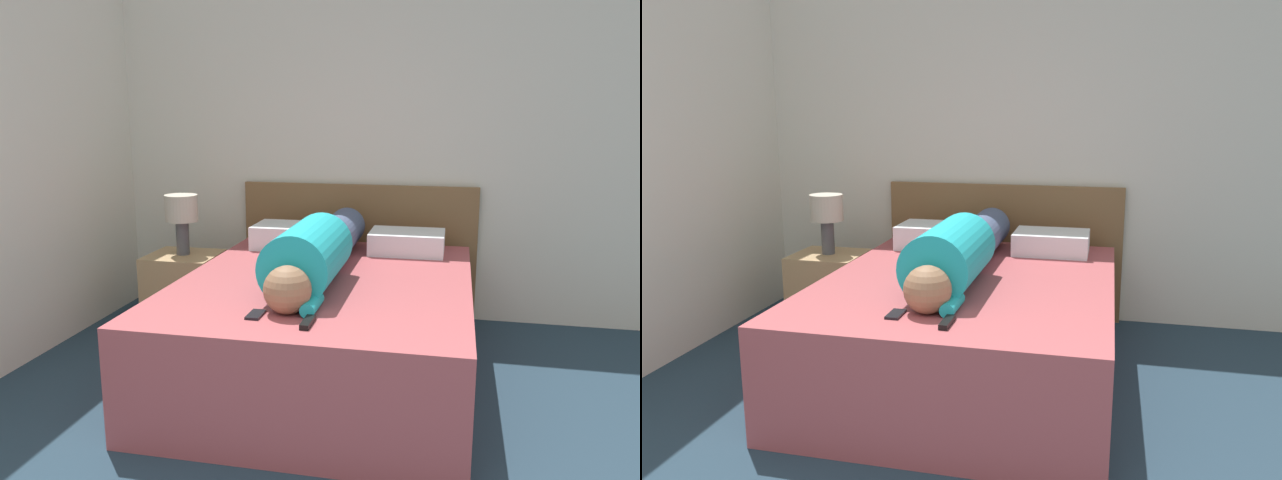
% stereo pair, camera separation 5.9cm
% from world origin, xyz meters
% --- Properties ---
extents(wall_back, '(5.00, 0.06, 2.60)m').
position_xyz_m(wall_back, '(0.00, 3.77, 1.30)').
color(wall_back, silver).
rests_on(wall_back, ground_plane).
extents(bed, '(1.59, 2.02, 0.58)m').
position_xyz_m(bed, '(-0.10, 2.55, 0.29)').
color(bed, '#A84C51').
rests_on(bed, ground_plane).
extents(headboard, '(1.71, 0.04, 0.97)m').
position_xyz_m(headboard, '(-0.10, 3.70, 0.49)').
color(headboard, brown).
rests_on(headboard, ground_plane).
extents(nightstand, '(0.47, 0.44, 0.53)m').
position_xyz_m(nightstand, '(-1.22, 3.13, 0.26)').
color(nightstand, tan).
rests_on(nightstand, ground_plane).
extents(table_lamp, '(0.22, 0.22, 0.41)m').
position_xyz_m(table_lamp, '(-1.22, 3.13, 0.82)').
color(table_lamp, '#4C4C51').
rests_on(table_lamp, nightstand).
extents(person_lying, '(0.35, 1.71, 0.35)m').
position_xyz_m(person_lying, '(-0.14, 2.57, 0.73)').
color(person_lying, '#936B4C').
rests_on(person_lying, bed).
extents(pillow_near_headboard, '(0.51, 0.36, 0.16)m').
position_xyz_m(pillow_near_headboard, '(-0.49, 3.30, 0.66)').
color(pillow_near_headboard, white).
rests_on(pillow_near_headboard, bed).
extents(pillow_second, '(0.48, 0.36, 0.14)m').
position_xyz_m(pillow_second, '(0.29, 3.30, 0.65)').
color(pillow_second, white).
rests_on(pillow_second, bed).
extents(tv_remote, '(0.04, 0.15, 0.02)m').
position_xyz_m(tv_remote, '(-0.02, 1.78, 0.59)').
color(tv_remote, black).
rests_on(tv_remote, bed).
extents(cell_phone, '(0.06, 0.13, 0.01)m').
position_xyz_m(cell_phone, '(-0.28, 1.85, 0.58)').
color(cell_phone, black).
rests_on(cell_phone, bed).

